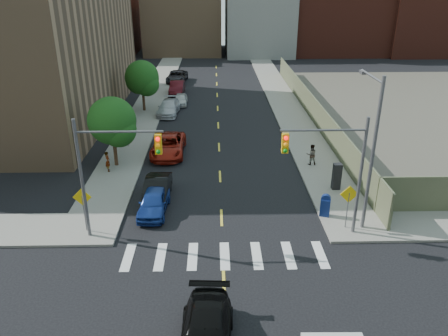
{
  "coord_description": "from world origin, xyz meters",
  "views": [
    {
      "loc": [
        -0.39,
        -15.24,
        13.62
      ],
      "look_at": [
        0.22,
        11.01,
        2.0
      ],
      "focal_mm": 35.0,
      "sensor_mm": 36.0,
      "label": 1
    }
  ],
  "objects_px": {
    "parked_car_blue": "(154,202)",
    "pedestrian_east": "(311,154)",
    "parked_car_white": "(181,99)",
    "parked_car_maroon": "(177,88)",
    "parked_car_black": "(157,190)",
    "pedestrian_west": "(108,161)",
    "parked_car_red": "(168,145)",
    "payphone": "(337,176)",
    "parked_car_grey": "(177,77)",
    "parked_car_silver": "(169,107)",
    "mailbox": "(325,205)"
  },
  "relations": [
    {
      "from": "parked_car_red",
      "to": "parked_car_white",
      "type": "height_order",
      "value": "parked_car_red"
    },
    {
      "from": "parked_car_blue",
      "to": "pedestrian_west",
      "type": "distance_m",
      "value": 7.33
    },
    {
      "from": "parked_car_black",
      "to": "parked_car_silver",
      "type": "xyz_separation_m",
      "value": [
        -1.03,
        19.49,
        0.01
      ]
    },
    {
      "from": "parked_car_black",
      "to": "parked_car_red",
      "type": "xyz_separation_m",
      "value": [
        0.0,
        8.06,
        0.05
      ]
    },
    {
      "from": "parked_car_red",
      "to": "pedestrian_west",
      "type": "bearing_deg",
      "value": -138.09
    },
    {
      "from": "parked_car_white",
      "to": "parked_car_maroon",
      "type": "bearing_deg",
      "value": 98.92
    },
    {
      "from": "mailbox",
      "to": "payphone",
      "type": "xyz_separation_m",
      "value": [
        1.62,
        3.63,
        0.23
      ]
    },
    {
      "from": "parked_car_blue",
      "to": "pedestrian_east",
      "type": "distance_m",
      "value": 13.25
    },
    {
      "from": "parked_car_maroon",
      "to": "parked_car_black",
      "type": "bearing_deg",
      "value": -87.51
    },
    {
      "from": "parked_car_maroon",
      "to": "pedestrian_west",
      "type": "bearing_deg",
      "value": -97.14
    },
    {
      "from": "parked_car_silver",
      "to": "pedestrian_west",
      "type": "bearing_deg",
      "value": -97.41
    },
    {
      "from": "parked_car_red",
      "to": "parked_car_silver",
      "type": "bearing_deg",
      "value": 95.89
    },
    {
      "from": "parked_car_black",
      "to": "parked_car_maroon",
      "type": "distance_m",
      "value": 28.25
    },
    {
      "from": "payphone",
      "to": "pedestrian_east",
      "type": "relative_size",
      "value": 1.13
    },
    {
      "from": "parked_car_grey",
      "to": "pedestrian_east",
      "type": "height_order",
      "value": "pedestrian_east"
    },
    {
      "from": "parked_car_silver",
      "to": "pedestrian_east",
      "type": "xyz_separation_m",
      "value": [
        12.31,
        -14.15,
        0.23
      ]
    },
    {
      "from": "parked_car_blue",
      "to": "mailbox",
      "type": "xyz_separation_m",
      "value": [
        10.5,
        -0.93,
        0.13
      ]
    },
    {
      "from": "pedestrian_west",
      "to": "parked_car_black",
      "type": "bearing_deg",
      "value": -153.29
    },
    {
      "from": "parked_car_red",
      "to": "parked_car_grey",
      "type": "relative_size",
      "value": 1.02
    },
    {
      "from": "parked_car_blue",
      "to": "parked_car_red",
      "type": "distance_m",
      "value": 9.67
    },
    {
      "from": "parked_car_maroon",
      "to": "parked_car_grey",
      "type": "xyz_separation_m",
      "value": [
        -0.5,
        6.53,
        -0.02
      ]
    },
    {
      "from": "parked_car_black",
      "to": "parked_car_red",
      "type": "bearing_deg",
      "value": 91.47
    },
    {
      "from": "parked_car_blue",
      "to": "pedestrian_west",
      "type": "relative_size",
      "value": 2.69
    },
    {
      "from": "parked_car_white",
      "to": "pedestrian_west",
      "type": "relative_size",
      "value": 2.36
    },
    {
      "from": "parked_car_white",
      "to": "parked_car_maroon",
      "type": "distance_m",
      "value": 5.09
    },
    {
      "from": "parked_car_silver",
      "to": "payphone",
      "type": "relative_size",
      "value": 2.76
    },
    {
      "from": "parked_car_white",
      "to": "pedestrian_east",
      "type": "xyz_separation_m",
      "value": [
        11.28,
        -17.87,
        0.35
      ]
    },
    {
      "from": "parked_car_white",
      "to": "pedestrian_west",
      "type": "bearing_deg",
      "value": -102.62
    },
    {
      "from": "mailbox",
      "to": "parked_car_white",
      "type": "bearing_deg",
      "value": 129.98
    },
    {
      "from": "parked_car_grey",
      "to": "payphone",
      "type": "height_order",
      "value": "payphone"
    },
    {
      "from": "parked_car_black",
      "to": "parked_car_grey",
      "type": "distance_m",
      "value": 34.79
    },
    {
      "from": "parked_car_black",
      "to": "pedestrian_west",
      "type": "xyz_separation_m",
      "value": [
        -4.15,
        4.43,
        0.19
      ]
    },
    {
      "from": "parked_car_black",
      "to": "pedestrian_east",
      "type": "bearing_deg",
      "value": 26.8
    },
    {
      "from": "parked_car_blue",
      "to": "pedestrian_east",
      "type": "xyz_separation_m",
      "value": [
        11.28,
        6.95,
        0.26
      ]
    },
    {
      "from": "parked_car_blue",
      "to": "parked_car_silver",
      "type": "xyz_separation_m",
      "value": [
        -1.03,
        21.1,
        0.03
      ]
    },
    {
      "from": "parked_car_maroon",
      "to": "pedestrian_west",
      "type": "height_order",
      "value": "pedestrian_west"
    },
    {
      "from": "parked_car_black",
      "to": "parked_car_maroon",
      "type": "bearing_deg",
      "value": 93.09
    },
    {
      "from": "parked_car_red",
      "to": "parked_car_white",
      "type": "relative_size",
      "value": 1.54
    },
    {
      "from": "parked_car_silver",
      "to": "mailbox",
      "type": "height_order",
      "value": "mailbox"
    },
    {
      "from": "mailbox",
      "to": "pedestrian_west",
      "type": "height_order",
      "value": "pedestrian_west"
    },
    {
      "from": "parked_car_maroon",
      "to": "payphone",
      "type": "height_order",
      "value": "payphone"
    },
    {
      "from": "parked_car_red",
      "to": "parked_car_maroon",
      "type": "bearing_deg",
      "value": 93.02
    },
    {
      "from": "parked_car_red",
      "to": "pedestrian_west",
      "type": "distance_m",
      "value": 5.51
    },
    {
      "from": "parked_car_blue",
      "to": "payphone",
      "type": "distance_m",
      "value": 12.42
    },
    {
      "from": "parked_car_black",
      "to": "parked_car_white",
      "type": "height_order",
      "value": "parked_car_black"
    },
    {
      "from": "parked_car_white",
      "to": "payphone",
      "type": "distance_m",
      "value": 25.23
    },
    {
      "from": "parked_car_white",
      "to": "parked_car_grey",
      "type": "xyz_separation_m",
      "value": [
        -1.3,
        11.55,
        0.15
      ]
    },
    {
      "from": "parked_car_black",
      "to": "parked_car_grey",
      "type": "relative_size",
      "value": 0.8
    },
    {
      "from": "parked_car_blue",
      "to": "parked_car_red",
      "type": "bearing_deg",
      "value": 92.53
    },
    {
      "from": "parked_car_silver",
      "to": "pedestrian_west",
      "type": "xyz_separation_m",
      "value": [
        -3.12,
        -15.06,
        0.19
      ]
    }
  ]
}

